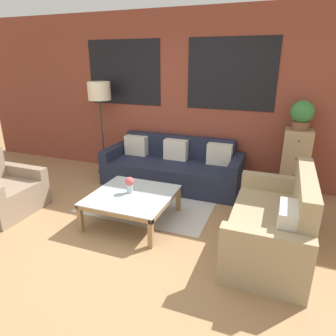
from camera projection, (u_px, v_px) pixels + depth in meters
ground_plane at (104, 242)px, 3.51m from camera, size 16.00×16.00×0.00m
wall_back_brick at (175, 97)px, 5.18m from camera, size 8.40×0.09×2.80m
rug at (152, 201)px, 4.53m from camera, size 1.86×1.43×0.00m
couch_dark at (173, 168)px, 5.08m from camera, size 2.29×0.88×0.78m
settee_vintage at (273, 225)px, 3.27m from camera, size 0.80×1.58×0.92m
armchair_corner at (2, 193)px, 4.15m from camera, size 0.80×0.88×0.84m
coffee_table at (132, 198)px, 3.88m from camera, size 1.02×1.02×0.38m
floor_lamp at (99, 94)px, 5.25m from camera, size 0.40×0.40×1.66m
drawer_cabinet at (295, 163)px, 4.56m from camera, size 0.39×0.37×1.05m
potted_plant at (302, 114)px, 4.31m from camera, size 0.33×0.33×0.42m
flower_vase at (130, 184)px, 3.87m from camera, size 0.12×0.12×0.22m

